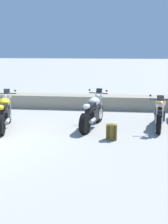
# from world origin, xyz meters

# --- Properties ---
(stone_wall) EXTENTS (36.00, 0.80, 0.55)m
(stone_wall) POSITION_xyz_m (0.00, 4.80, 0.28)
(stone_wall) COLOR gray
(stone_wall) RESTS_ON ground
(motorcycle_yellow_near_left) EXTENTS (0.83, 2.04, 1.18)m
(motorcycle_yellow_near_left) POSITION_xyz_m (0.49, 1.40, 0.49)
(motorcycle_yellow_near_left) COLOR black
(motorcycle_yellow_near_left) RESTS_ON ground
(motorcycle_white_centre) EXTENTS (0.79, 2.04, 1.18)m
(motorcycle_white_centre) POSITION_xyz_m (3.28, 1.85, 0.49)
(motorcycle_white_centre) COLOR black
(motorcycle_white_centre) RESTS_ON ground
(motorcycle_orange_far_right) EXTENTS (0.71, 2.06, 1.18)m
(motorcycle_orange_far_right) POSITION_xyz_m (5.44, 2.08, 0.49)
(motorcycle_orange_far_right) COLOR black
(motorcycle_orange_far_right) RESTS_ON ground
(rider_backpack) EXTENTS (0.31, 0.27, 0.47)m
(rider_backpack) POSITION_xyz_m (3.91, 0.65, 0.24)
(rider_backpack) COLOR brown
(rider_backpack) RESTS_ON ground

